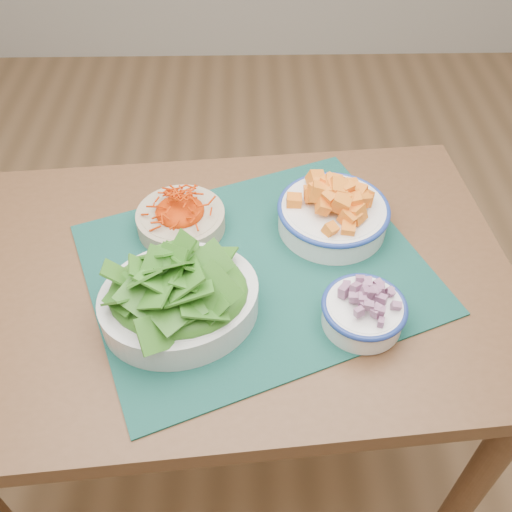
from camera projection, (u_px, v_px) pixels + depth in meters
The scene contains 7 objects.
ground at pixel (316, 348), 1.85m from camera, with size 4.00×4.00×0.00m, color #AC7F53.
table at pixel (233, 309), 1.16m from camera, with size 1.12×0.80×0.75m.
placemat at pixel (256, 268), 1.08m from camera, with size 0.61×0.50×0.00m, color #0B312B.
carrot_bowl at pixel (180, 215), 1.13m from camera, with size 0.18×0.18×0.07m.
squash_bowl at pixel (334, 208), 1.12m from camera, with size 0.22×0.22×0.11m.
lettuce_bowl at pixel (178, 293), 0.96m from camera, with size 0.34×0.31×0.12m.
onion_bowl at pixel (364, 309), 0.96m from camera, with size 0.15×0.15×0.07m.
Camera 1 is at (-0.22, -1.06, 1.55)m, focal length 40.00 mm.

